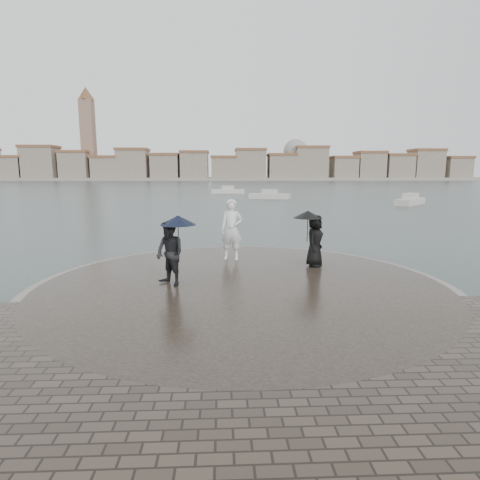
{
  "coord_description": "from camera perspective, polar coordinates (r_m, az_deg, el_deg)",
  "views": [
    {
      "loc": [
        -0.55,
        -8.04,
        3.65
      ],
      "look_at": [
        0.0,
        4.8,
        1.45
      ],
      "focal_mm": 30.0,
      "sensor_mm": 36.0,
      "label": 1
    }
  ],
  "objects": [
    {
      "name": "visitor_left",
      "position": [
        11.82,
        -9.72,
        -0.89
      ],
      "size": [
        1.37,
        1.22,
        2.04
      ],
      "color": "black",
      "rests_on": "quay_tip"
    },
    {
      "name": "ground",
      "position": [
        8.85,
        1.39,
        -14.65
      ],
      "size": [
        400.0,
        400.0,
        0.0
      ],
      "primitive_type": "plane",
      "color": "#2B3835",
      "rests_on": "ground"
    },
    {
      "name": "far_skyline",
      "position": [
        168.86,
        -4.49,
        10.35
      ],
      "size": [
        260.0,
        20.0,
        37.0
      ],
      "color": "gray",
      "rests_on": "ground"
    },
    {
      "name": "quay_tip",
      "position": [
        12.07,
        0.27,
        -7.0
      ],
      "size": [
        11.9,
        11.9,
        0.36
      ],
      "primitive_type": "cylinder",
      "color": "#2D261E",
      "rests_on": "ground"
    },
    {
      "name": "visitor_right",
      "position": [
        14.23,
        10.36,
        0.8
      ],
      "size": [
        1.25,
        1.16,
        1.95
      ],
      "color": "black",
      "rests_on": "quay_tip"
    },
    {
      "name": "kerb_ring",
      "position": [
        12.07,
        0.27,
        -7.09
      ],
      "size": [
        12.5,
        12.5,
        0.32
      ],
      "primitive_type": "cylinder",
      "color": "gray",
      "rests_on": "ground"
    },
    {
      "name": "boats",
      "position": [
        56.18,
        7.18,
        6.3
      ],
      "size": [
        25.18,
        27.43,
        1.5
      ],
      "color": "beige",
      "rests_on": "ground"
    },
    {
      "name": "statue",
      "position": [
        15.03,
        -1.21,
        1.5
      ],
      "size": [
        0.92,
        0.69,
        2.29
      ],
      "primitive_type": "imported",
      "rotation": [
        0.0,
        0.0,
        -0.18
      ],
      "color": "white",
      "rests_on": "quay_tip"
    }
  ]
}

